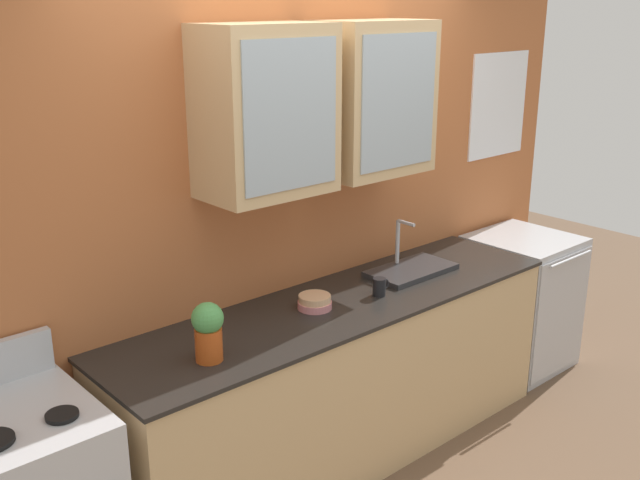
# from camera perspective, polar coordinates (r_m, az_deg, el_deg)

# --- Properties ---
(ground_plane) EXTENTS (10.00, 10.00, 0.00)m
(ground_plane) POSITION_cam_1_polar(r_m,az_deg,el_deg) (4.26, 1.54, -15.94)
(ground_plane) COLOR brown
(back_wall_unit) EXTENTS (4.38, 0.48, 2.64)m
(back_wall_unit) POSITION_cam_1_polar(r_m,az_deg,el_deg) (3.90, -1.54, 4.27)
(back_wall_unit) COLOR #B76638
(back_wall_unit) RESTS_ON ground_plane
(counter) EXTENTS (2.63, 0.67, 0.90)m
(counter) POSITION_cam_1_polar(r_m,az_deg,el_deg) (4.03, 1.59, -10.64)
(counter) COLOR tan
(counter) RESTS_ON ground_plane
(sink_faucet) EXTENTS (0.52, 0.28, 0.29)m
(sink_faucet) POSITION_cam_1_polar(r_m,az_deg,el_deg) (4.26, 6.94, -2.20)
(sink_faucet) COLOR #2D2D30
(sink_faucet) RESTS_ON counter
(bowl_stack) EXTENTS (0.17, 0.17, 0.07)m
(bowl_stack) POSITION_cam_1_polar(r_m,az_deg,el_deg) (3.74, -0.41, -4.76)
(bowl_stack) COLOR #D87F84
(bowl_stack) RESTS_ON counter
(vase) EXTENTS (0.14, 0.14, 0.26)m
(vase) POSITION_cam_1_polar(r_m,az_deg,el_deg) (3.22, -8.56, -6.81)
(vase) COLOR #BF4C19
(vase) RESTS_ON counter
(cup_near_sink) EXTENTS (0.11, 0.07, 0.10)m
(cup_near_sink) POSITION_cam_1_polar(r_m,az_deg,el_deg) (3.91, 4.58, -3.58)
(cup_near_sink) COLOR black
(cup_near_sink) RESTS_ON counter
(dishwasher) EXTENTS (0.61, 0.66, 0.90)m
(dishwasher) POSITION_cam_1_polar(r_m,az_deg,el_deg) (5.18, 15.06, -4.52)
(dishwasher) COLOR silver
(dishwasher) RESTS_ON ground_plane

